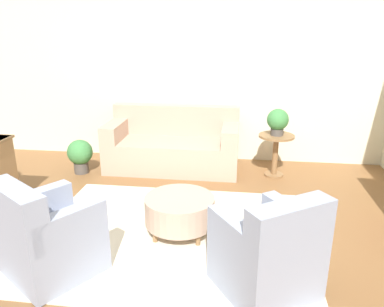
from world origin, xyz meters
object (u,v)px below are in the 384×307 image
object	(u,v)px
couch	(173,147)
armchair_right	(269,255)
potted_plant_floor	(80,154)
side_table	(276,148)
potted_plant_on_side_table	(278,121)
armchair_left	(47,238)
ottoman_table	(180,210)

from	to	relation	value
couch	armchair_right	world-z (taller)	couch
potted_plant_floor	side_table	bearing A→B (deg)	5.21
potted_plant_on_side_table	potted_plant_floor	xyz separation A→B (m)	(-2.92, -0.27, -0.55)
armchair_left	potted_plant_on_side_table	bearing A→B (deg)	50.84
side_table	potted_plant_on_side_table	xyz separation A→B (m)	(0.00, -0.00, 0.41)
potted_plant_on_side_table	potted_plant_floor	world-z (taller)	potted_plant_on_side_table
armchair_left	side_table	distance (m)	3.45
couch	side_table	bearing A→B (deg)	-5.28
armchair_left	armchair_right	bearing A→B (deg)	0.00
couch	armchair_left	distance (m)	2.88
couch	potted_plant_floor	size ratio (longest dim) A/B	3.88
side_table	potted_plant_floor	world-z (taller)	side_table
side_table	potted_plant_floor	bearing A→B (deg)	-174.79
couch	armchair_left	world-z (taller)	couch
armchair_right	potted_plant_floor	distance (m)	3.59
ottoman_table	potted_plant_on_side_table	xyz separation A→B (m)	(1.14, 1.82, 0.57)
ottoman_table	side_table	size ratio (longest dim) A/B	1.18
side_table	potted_plant_on_side_table	distance (m)	0.41
couch	side_table	distance (m)	1.57
side_table	couch	bearing A→B (deg)	174.72
side_table	potted_plant_floor	size ratio (longest dim) A/B	1.22
armchair_right	potted_plant_floor	size ratio (longest dim) A/B	1.90
couch	ottoman_table	bearing A→B (deg)	-77.76
armchair_right	potted_plant_floor	xyz separation A→B (m)	(-2.66, 2.41, -0.07)
couch	armchair_left	xyz separation A→B (m)	(-0.61, -2.82, 0.02)
potted_plant_floor	armchair_right	bearing A→B (deg)	-42.12
couch	armchair_left	bearing A→B (deg)	-102.31
side_table	armchair_left	bearing A→B (deg)	-129.16
armchair_right	ottoman_table	size ratio (longest dim) A/B	1.33
armchair_left	side_table	xyz separation A→B (m)	(2.18, 2.67, 0.07)
couch	side_table	world-z (taller)	couch
potted_plant_on_side_table	ottoman_table	bearing A→B (deg)	-121.95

